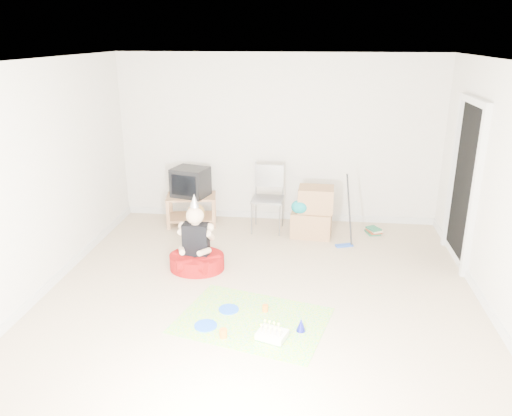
# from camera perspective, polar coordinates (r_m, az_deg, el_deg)

# --- Properties ---
(ground) EXTENTS (5.00, 5.00, 0.00)m
(ground) POSITION_cam_1_polar(r_m,az_deg,el_deg) (5.90, 0.53, -9.61)
(ground) COLOR #C7AE8E
(ground) RESTS_ON ground
(doorway_recess) EXTENTS (0.02, 0.90, 2.05)m
(doorway_recess) POSITION_cam_1_polar(r_m,az_deg,el_deg) (6.87, 22.74, 2.36)
(doorway_recess) COLOR black
(doorway_recess) RESTS_ON ground
(tv_stand) EXTENTS (0.83, 0.60, 0.47)m
(tv_stand) POSITION_cam_1_polar(r_m,az_deg,el_deg) (7.88, -7.36, 0.08)
(tv_stand) COLOR #A7744B
(tv_stand) RESTS_ON ground
(crt_tv) EXTENTS (0.61, 0.55, 0.44)m
(crt_tv) POSITION_cam_1_polar(r_m,az_deg,el_deg) (7.75, -7.49, 2.97)
(crt_tv) COLOR black
(crt_tv) RESTS_ON tv_stand
(folding_chair) EXTENTS (0.48, 0.46, 1.02)m
(folding_chair) POSITION_cam_1_polar(r_m,az_deg,el_deg) (7.50, 1.33, 1.00)
(folding_chair) COLOR gray
(folding_chair) RESTS_ON ground
(cardboard_boxes) EXTENTS (0.62, 0.49, 0.74)m
(cardboard_boxes) POSITION_cam_1_polar(r_m,az_deg,el_deg) (7.40, 6.49, -0.54)
(cardboard_boxes) COLOR #A67850
(cardboard_boxes) RESTS_ON ground
(floor_mop) EXTENTS (0.26, 0.32, 0.99)m
(floor_mop) POSITION_cam_1_polar(r_m,az_deg,el_deg) (7.11, 10.15, -2.39)
(floor_mop) COLOR blue
(floor_mop) RESTS_ON ground
(book_pile) EXTENTS (0.24, 0.27, 0.10)m
(book_pile) POSITION_cam_1_polar(r_m,az_deg,el_deg) (7.73, 13.30, -2.50)
(book_pile) COLOR #216543
(book_pile) RESTS_ON ground
(seated_woman) EXTENTS (0.72, 0.72, 1.01)m
(seated_woman) POSITION_cam_1_polar(r_m,az_deg,el_deg) (6.40, -6.81, -5.12)
(seated_woman) COLOR #9D0E0E
(seated_woman) RESTS_ON ground
(party_mat) EXTENTS (1.74, 1.44, 0.01)m
(party_mat) POSITION_cam_1_polar(r_m,az_deg,el_deg) (5.37, -0.44, -12.70)
(party_mat) COLOR #E43097
(party_mat) RESTS_ON ground
(birthday_cake) EXTENTS (0.33, 0.30, 0.14)m
(birthday_cake) POSITION_cam_1_polar(r_m,az_deg,el_deg) (5.08, 1.85, -14.34)
(birthday_cake) COLOR white
(birthday_cake) RESTS_ON party_mat
(blue_plate_near) EXTENTS (0.28, 0.28, 0.01)m
(blue_plate_near) POSITION_cam_1_polar(r_m,az_deg,el_deg) (5.55, -3.13, -11.48)
(blue_plate_near) COLOR blue
(blue_plate_near) RESTS_ON party_mat
(blue_plate_far) EXTENTS (0.24, 0.24, 0.01)m
(blue_plate_far) POSITION_cam_1_polar(r_m,az_deg,el_deg) (5.30, -5.77, -13.22)
(blue_plate_far) COLOR blue
(blue_plate_far) RESTS_ON party_mat
(orange_cup_near) EXTENTS (0.07, 0.07, 0.07)m
(orange_cup_near) POSITION_cam_1_polar(r_m,az_deg,el_deg) (5.51, 1.06, -11.37)
(orange_cup_near) COLOR orange
(orange_cup_near) RESTS_ON party_mat
(orange_cup_far) EXTENTS (0.08, 0.08, 0.09)m
(orange_cup_far) POSITION_cam_1_polar(r_m,az_deg,el_deg) (5.10, -3.76, -14.10)
(orange_cup_far) COLOR orange
(orange_cup_far) RESTS_ON party_mat
(blue_party_hat) EXTENTS (0.11, 0.11, 0.14)m
(blue_party_hat) POSITION_cam_1_polar(r_m,az_deg,el_deg) (5.18, 5.17, -13.14)
(blue_party_hat) COLOR #181CAD
(blue_party_hat) RESTS_ON party_mat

